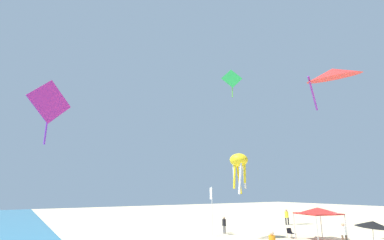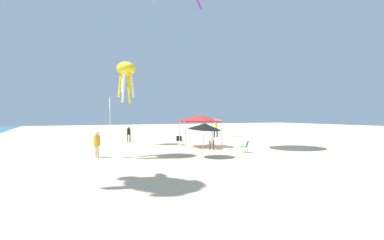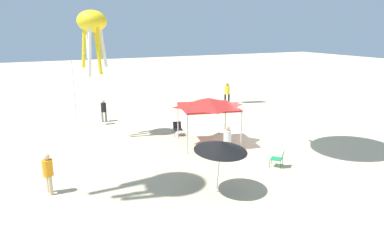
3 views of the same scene
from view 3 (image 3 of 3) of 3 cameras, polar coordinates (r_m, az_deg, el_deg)
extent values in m
cube|color=beige|center=(20.72, 9.27, -3.58)|extent=(120.00, 120.00, 0.10)
cylinder|color=#B7B7BC|center=(18.81, 8.02, -1.87)|extent=(0.07, 0.07, 2.13)
cylinder|color=#B7B7BC|center=(21.30, 5.45, 0.18)|extent=(0.07, 0.07, 2.13)
cylinder|color=#B7B7BC|center=(18.02, -0.74, -2.47)|extent=(0.07, 0.07, 2.13)
cylinder|color=#B7B7BC|center=(20.60, -2.32, -0.27)|extent=(0.07, 0.07, 2.13)
cube|color=red|center=(19.35, 2.65, 2.14)|extent=(3.42, 3.56, 0.10)
pyramid|color=red|center=(19.29, 2.66, 2.95)|extent=(3.35, 3.49, 0.46)
cylinder|color=silver|center=(13.93, 4.39, -7.73)|extent=(0.21, 0.11, 2.17)
cone|color=black|center=(13.55, 4.74, -4.27)|extent=(2.13, 2.11, 0.59)
cylinder|color=black|center=(17.49, 12.88, -6.39)|extent=(0.02, 0.02, 0.40)
cylinder|color=black|center=(17.01, 12.53, -6.98)|extent=(0.02, 0.02, 0.40)
cylinder|color=black|center=(17.41, 14.56, -6.59)|extent=(0.02, 0.02, 0.40)
cylinder|color=black|center=(16.93, 14.26, -7.20)|extent=(0.02, 0.02, 0.40)
cube|color=#198C4C|center=(17.14, 13.60, -6.16)|extent=(0.73, 0.73, 0.03)
cube|color=#198C4C|center=(17.02, 14.60, -5.62)|extent=(0.42, 0.46, 0.41)
cylinder|color=black|center=(21.15, -2.84, -2.31)|extent=(0.02, 0.02, 0.40)
cylinder|color=black|center=(21.25, -1.46, -2.21)|extent=(0.02, 0.02, 0.40)
cylinder|color=black|center=(21.63, -3.11, -1.91)|extent=(0.02, 0.02, 0.40)
cylinder|color=black|center=(21.73, -1.76, -1.82)|extent=(0.02, 0.02, 0.40)
cube|color=black|center=(21.38, -2.30, -1.55)|extent=(0.62, 0.62, 0.03)
cube|color=black|center=(21.60, -2.46, -0.80)|extent=(0.23, 0.51, 0.41)
cylinder|color=silver|center=(23.97, -18.65, 3.98)|extent=(0.06, 0.06, 4.47)
cube|color=white|center=(23.93, -19.02, 7.78)|extent=(0.30, 0.02, 1.10)
cylinder|color=#C6B28C|center=(15.32, -22.41, -9.54)|extent=(0.15, 0.15, 0.77)
cylinder|color=#C6B28C|center=(15.06, -22.07, -9.94)|extent=(0.15, 0.15, 0.77)
cylinder|color=orange|center=(14.92, -22.50, -7.23)|extent=(0.40, 0.40, 0.67)
sphere|color=beige|center=(14.77, -22.68, -5.57)|extent=(0.25, 0.25, 0.25)
cylinder|color=brown|center=(18.12, 6.19, -4.77)|extent=(0.14, 0.14, 0.74)
cylinder|color=brown|center=(18.11, 5.28, -4.75)|extent=(0.14, 0.14, 0.74)
cylinder|color=white|center=(17.90, 5.79, -2.68)|extent=(0.38, 0.38, 0.64)
sphere|color=tan|center=(17.77, 5.83, -1.33)|extent=(0.24, 0.24, 0.24)
cylinder|color=black|center=(30.75, 5.43, 3.47)|extent=(0.16, 0.16, 0.83)
cylinder|color=black|center=(30.83, 6.02, 3.49)|extent=(0.16, 0.16, 0.83)
cylinder|color=yellow|center=(30.65, 5.77, 4.90)|extent=(0.43, 0.43, 0.72)
sphere|color=#A87A56|center=(30.57, 5.79, 5.82)|extent=(0.27, 0.27, 0.27)
cylinder|color=slate|center=(25.44, -13.88, 0.58)|extent=(0.14, 0.14, 0.71)
cylinder|color=slate|center=(25.31, -14.42, 0.47)|extent=(0.14, 0.14, 0.71)
cylinder|color=black|center=(25.22, -14.24, 2.00)|extent=(0.37, 0.37, 0.62)
sphere|color=tan|center=(25.13, -14.30, 2.95)|extent=(0.23, 0.23, 0.23)
ellipsoid|color=yellow|center=(20.73, -16.05, 15.28)|extent=(1.63, 1.63, 1.19)
cylinder|color=yellow|center=(20.31, -14.95, 11.99)|extent=(0.35, 0.26, 1.74)
cylinder|color=white|center=(20.80, -14.29, 11.43)|extent=(0.21, 0.41, 2.21)
cylinder|color=yellow|center=(21.24, -15.10, 10.79)|extent=(0.41, 0.35, 2.69)
cylinder|color=white|center=(21.18, -16.63, 11.97)|extent=(0.35, 0.26, 1.74)
cylinder|color=yellow|center=(20.72, -17.24, 11.21)|extent=(0.21, 0.41, 2.21)
cylinder|color=white|center=(20.30, -16.36, 10.54)|extent=(0.41, 0.35, 2.69)
camera|label=1|loc=(13.60, -108.52, -14.85)|focal=26.15mm
camera|label=2|loc=(6.57, 173.21, -48.97)|focal=27.14mm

